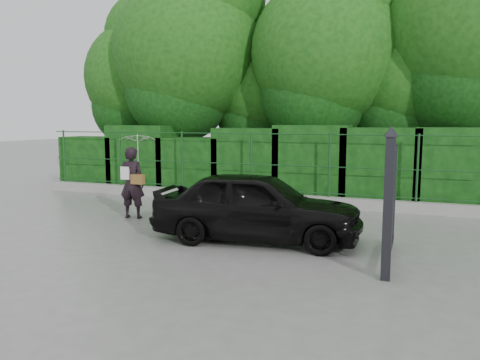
% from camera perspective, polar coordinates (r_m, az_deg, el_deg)
% --- Properties ---
extents(ground, '(80.00, 80.00, 0.00)m').
position_cam_1_polar(ground, '(10.14, -9.34, -6.73)').
color(ground, gray).
extents(kerb, '(14.00, 0.25, 0.30)m').
position_cam_1_polar(kerb, '(14.10, -0.14, -2.05)').
color(kerb, '#9E9E99').
rests_on(kerb, ground).
extents(fence, '(14.13, 0.06, 1.80)m').
position_cam_1_polar(fence, '(13.89, 0.71, 2.17)').
color(fence, '#16431B').
rests_on(fence, kerb).
extents(hedge, '(14.20, 1.20, 2.29)m').
position_cam_1_polar(hedge, '(14.84, 1.99, 2.01)').
color(hedge, black).
rests_on(hedge, ground).
extents(trees, '(17.10, 6.15, 8.08)m').
position_cam_1_polar(trees, '(16.81, 7.70, 14.68)').
color(trees, black).
rests_on(trees, ground).
extents(gate, '(0.22, 2.33, 2.36)m').
position_cam_1_polar(gate, '(7.88, 17.82, -2.22)').
color(gate, black).
rests_on(gate, ground).
extents(woman, '(0.97, 0.95, 2.12)m').
position_cam_1_polar(woman, '(11.89, -12.65, 1.95)').
color(woman, black).
rests_on(woman, ground).
extents(car, '(4.35, 2.07, 1.43)m').
position_cam_1_polar(car, '(9.49, 2.08, -3.17)').
color(car, black).
rests_on(car, ground).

